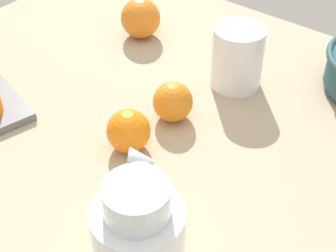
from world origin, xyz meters
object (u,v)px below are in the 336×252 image
loose_orange_1 (173,102)px  loose_orange_2 (141,18)px  loose_orange_3 (128,131)px  juice_pitcher (139,250)px  second_glass (237,61)px

loose_orange_1 → loose_orange_2: loose_orange_2 is taller
loose_orange_1 → loose_orange_2: size_ratio=0.82×
loose_orange_1 → loose_orange_3: bearing=-94.1°
juice_pitcher → loose_orange_2: (-40.40, 46.92, -2.51)cm
loose_orange_1 → second_glass: bearing=79.3°
loose_orange_2 → loose_orange_1: bearing=-38.4°
juice_pitcher → second_glass: bearing=108.0°
second_glass → loose_orange_2: 26.16cm
loose_orange_1 → loose_orange_2: bearing=141.6°
juice_pitcher → second_glass: juice_pitcher is taller
juice_pitcher → second_glass: size_ratio=1.53×
juice_pitcher → loose_orange_3: size_ratio=2.54×
second_glass → loose_orange_3: bearing=-98.1°
loose_orange_3 → loose_orange_2: bearing=127.7°
juice_pitcher → loose_orange_1: 33.67cm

